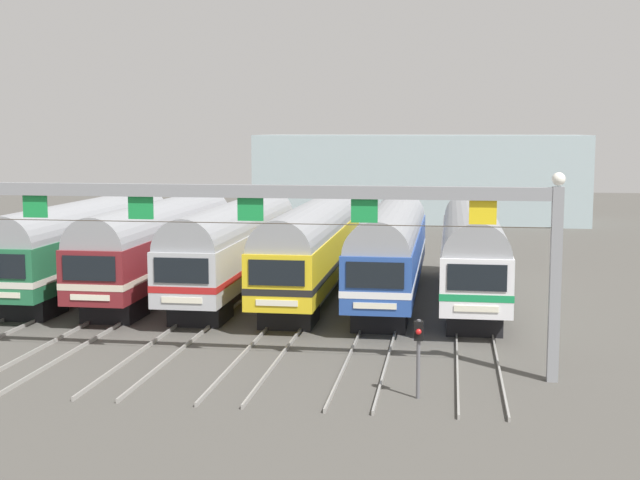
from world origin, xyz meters
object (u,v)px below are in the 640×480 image
Objects in this scene: commuter_train_maroon at (161,241)px; yard_signal_mast at (419,343)px; commuter_train_green at (88,240)px; commuter_train_yellow at (312,244)px; commuter_train_white at (472,247)px; commuter_train_stainless at (235,243)px; catenary_gantry at (195,217)px; commuter_train_blue at (391,246)px.

commuter_train_maroon is 7.20× the size of yard_signal_mast.
commuter_train_yellow is at bearing 0.00° from commuter_train_green.
commuter_train_maroon is at bearing 0.00° from commuter_train_green.
commuter_train_white is at bearing -0.01° from commuter_train_green.
commuter_train_green is at bearing 137.70° from yard_signal_mast.
commuter_train_maroon reaches higher than commuter_train_white.
commuter_train_yellow is 7.20× the size of yard_signal_mast.
commuter_train_green is 23.93m from yard_signal_mast.
catenary_gantry reaches higher than commuter_train_stainless.
commuter_train_green is 0.73× the size of catenary_gantry.
commuter_train_yellow is at bearing 180.00° from commuter_train_blue.
commuter_train_blue is at bearing 0.00° from commuter_train_maroon.
commuter_train_blue reaches higher than commuter_train_white.
yard_signal_mast is at bearing -96.96° from commuter_train_white.
commuter_train_white is at bearing -0.02° from commuter_train_maroon.
yard_signal_mast is (1.97, -16.09, -0.93)m from commuter_train_blue.
commuter_train_maroon is at bearing 113.59° from catenary_gantry.
commuter_train_white is 16.90m from catenary_gantry.
commuter_train_stainless is 18.88m from yard_signal_mast.
commuter_train_green is 19.65m from commuter_train_white.
commuter_train_white is 7.20× the size of yard_signal_mast.
commuter_train_maroon is at bearing 179.98° from commuter_train_white.
catenary_gantry is at bearing -126.06° from commuter_train_white.
commuter_train_stainless is at bearing 179.98° from commuter_train_white.
commuter_train_green is 3.93m from commuter_train_maroon.
commuter_train_green is at bearing 180.00° from commuter_train_maroon.
commuter_train_blue is at bearing 0.00° from commuter_train_yellow.
yard_signal_mast is at bearing -18.26° from catenary_gantry.
commuter_train_maroon is 1.00× the size of commuter_train_white.
commuter_train_green is 1.00× the size of commuter_train_yellow.
commuter_train_white is at bearing -0.02° from commuter_train_stainless.
commuter_train_blue is (3.93, 0.00, 0.00)m from commuter_train_yellow.
commuter_train_stainless is at bearing 121.41° from yard_signal_mast.
catenary_gantry is (1.97, -13.50, 2.64)m from commuter_train_stainless.
commuter_train_white is (15.72, -0.00, -0.00)m from commuter_train_maroon.
commuter_train_white is at bearing 53.94° from catenary_gantry.
commuter_train_maroon and commuter_train_blue have the same top height.
commuter_train_green and commuter_train_stainless have the same top height.
commuter_train_green is 1.00× the size of commuter_train_maroon.
commuter_train_green is at bearing 126.05° from catenary_gantry.
commuter_train_blue is 0.73× the size of catenary_gantry.
commuter_train_white is 16.23m from yard_signal_mast.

